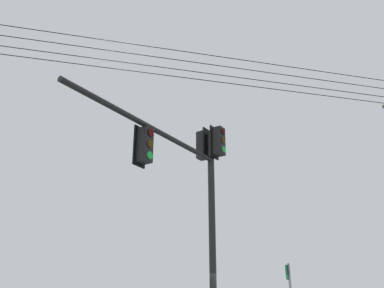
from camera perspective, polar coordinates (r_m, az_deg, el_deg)
signal_mast_assembly at (r=11.99m, az=0.25°, el=-4.88°), size 5.75×2.63×6.93m
overhead_wire_span at (r=14.27m, az=-0.86°, el=10.58°), size 17.20×5.81×1.52m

